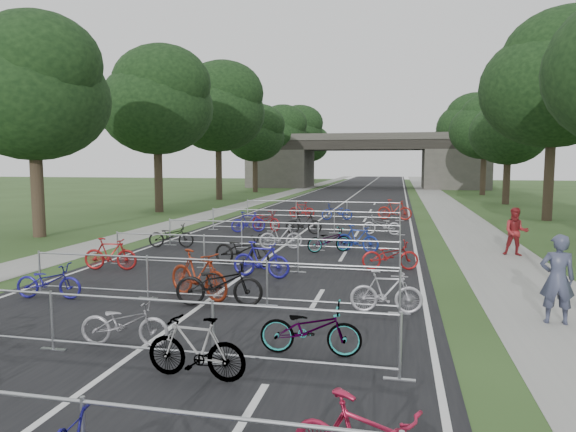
{
  "coord_description": "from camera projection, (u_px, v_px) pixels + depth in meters",
  "views": [
    {
      "loc": [
        4.53,
        -4.28,
        3.39
      ],
      "look_at": [
        -0.09,
        17.03,
        1.1
      ],
      "focal_mm": 32.0,
      "sensor_mm": 36.0,
      "label": 1
    }
  ],
  "objects": [
    {
      "name": "road",
      "position": [
        355.0,
        194.0,
        54.06
      ],
      "size": [
        11.0,
        140.0,
        0.01
      ],
      "primitive_type": "cube",
      "color": "black",
      "rests_on": "ground"
    },
    {
      "name": "sidewalk_right",
      "position": [
        434.0,
        195.0,
        52.38
      ],
      "size": [
        3.0,
        140.0,
        0.01
      ],
      "primitive_type": "cube",
      "color": "gray",
      "rests_on": "ground"
    },
    {
      "name": "sidewalk_left",
      "position": [
        286.0,
        194.0,
        55.65
      ],
      "size": [
        2.0,
        140.0,
        0.01
      ],
      "primitive_type": "cube",
      "color": "gray",
      "rests_on": "ground"
    },
    {
      "name": "lane_markings",
      "position": [
        355.0,
        194.0,
        54.07
      ],
      "size": [
        0.12,
        140.0,
        0.0
      ],
      "primitive_type": "cube",
      "color": "silver",
      "rests_on": "ground"
    },
    {
      "name": "overpass_bridge",
      "position": [
        365.0,
        161.0,
        68.27
      ],
      "size": [
        31.0,
        8.0,
        7.05
      ],
      "color": "#43413C",
      "rests_on": "ground"
    },
    {
      "name": "tree_left_0",
      "position": [
        33.0,
        92.0,
        22.67
      ],
      "size": [
        6.72,
        6.72,
        10.25
      ],
      "color": "#33261C",
      "rests_on": "ground"
    },
    {
      "name": "tree_left_1",
      "position": [
        157.0,
        103.0,
        34.25
      ],
      "size": [
        7.56,
        7.56,
        11.53
      ],
      "color": "#33261C",
      "rests_on": "ground"
    },
    {
      "name": "tree_right_1",
      "position": [
        556.0,
        82.0,
        29.02
      ],
      "size": [
        8.18,
        8.18,
        12.47
      ],
      "color": "#33261C",
      "rests_on": "ground"
    },
    {
      "name": "tree_left_2",
      "position": [
        219.0,
        109.0,
        45.83
      ],
      "size": [
        8.4,
        8.4,
        12.81
      ],
      "color": "#33261C",
      "rests_on": "ground"
    },
    {
      "name": "tree_right_2",
      "position": [
        510.0,
        130.0,
        40.89
      ],
      "size": [
        6.16,
        6.16,
        9.39
      ],
      "color": "#33261C",
      "rests_on": "ground"
    },
    {
      "name": "tree_left_3",
      "position": [
        256.0,
        135.0,
        57.66
      ],
      "size": [
        6.72,
        6.72,
        10.25
      ],
      "color": "#33261C",
      "rests_on": "ground"
    },
    {
      "name": "tree_right_3",
      "position": [
        486.0,
        128.0,
        52.45
      ],
      "size": [
        7.17,
        7.17,
        10.93
      ],
      "color": "#33261C",
      "rests_on": "ground"
    },
    {
      "name": "tree_left_4",
      "position": [
        280.0,
        133.0,
        69.24
      ],
      "size": [
        7.56,
        7.56,
        11.53
      ],
      "color": "#33261C",
      "rests_on": "ground"
    },
    {
      "name": "tree_right_4",
      "position": [
        471.0,
        126.0,
        64.01
      ],
      "size": [
        8.18,
        8.18,
        12.47
      ],
      "color": "#33261C",
      "rests_on": "ground"
    },
    {
      "name": "tree_left_5",
      "position": [
        297.0,
        132.0,
        80.82
      ],
      "size": [
        8.4,
        8.4,
        12.81
      ],
      "color": "#33261C",
      "rests_on": "ground"
    },
    {
      "name": "tree_right_5",
      "position": [
        459.0,
        145.0,
        75.88
      ],
      "size": [
        6.16,
        6.16,
        9.39
      ],
      "color": "#33261C",
      "rests_on": "ground"
    },
    {
      "name": "tree_left_6",
      "position": [
        310.0,
        145.0,
        92.65
      ],
      "size": [
        6.72,
        6.72,
        10.25
      ],
      "color": "#33261C",
      "rests_on": "ground"
    },
    {
      "name": "tree_right_6",
      "position": [
        452.0,
        141.0,
        87.44
      ],
      "size": [
        7.17,
        7.17,
        10.93
      ],
      "color": "#33261C",
      "rests_on": "ground"
    },
    {
      "name": "barrier_row_1",
      "position": [
        130.0,
        327.0,
        8.91
      ],
      "size": [
        9.7,
        0.08,
        1.1
      ],
      "color": "#9FA2A6",
      "rests_on": "ground"
    },
    {
      "name": "barrier_row_2",
      "position": [
        206.0,
        280.0,
        12.41
      ],
      "size": [
        9.7,
        0.08,
        1.1
      ],
      "color": "#9FA2A6",
      "rests_on": "ground"
    },
    {
      "name": "barrier_row_3",
      "position": [
        250.0,
        253.0,
        16.1
      ],
      "size": [
        9.7,
        0.08,
        1.1
      ],
      "color": "#9FA2A6",
      "rests_on": "ground"
    },
    {
      "name": "barrier_row_4",
      "position": [
        279.0,
        236.0,
        19.99
      ],
      "size": [
        9.7,
        0.08,
        1.1
      ],
      "color": "#9FA2A6",
      "rests_on": "ground"
    },
    {
      "name": "barrier_row_5",
      "position": [
        303.0,
        221.0,
        24.85
      ],
      "size": [
        9.7,
        0.08,
        1.1
      ],
      "color": "#9FA2A6",
      "rests_on": "ground"
    },
    {
      "name": "barrier_row_6",
      "position": [
        321.0,
        210.0,
        30.68
      ],
      "size": [
        9.7,
        0.08,
        1.1
      ],
      "color": "#9FA2A6",
      "rests_on": "ground"
    },
    {
      "name": "bike_5",
      "position": [
        125.0,
        323.0,
        9.44
      ],
      "size": [
        1.72,
        0.78,
        0.87
      ],
      "primitive_type": "imported",
      "rotation": [
        0.0,
        0.0,
        1.69
      ],
      "color": "gray",
      "rests_on": "ground"
    },
    {
      "name": "bike_6",
      "position": [
        196.0,
        348.0,
        8.0
      ],
      "size": [
        1.69,
        0.58,
        1.0
      ],
      "primitive_type": "imported",
      "rotation": [
        0.0,
        0.0,
        4.65
      ],
      "color": "#9FA2A6",
      "rests_on": "ground"
    },
    {
      "name": "bike_7",
      "position": [
        311.0,
        329.0,
        9.0
      ],
      "size": [
        1.82,
        0.69,
        0.95
      ],
      "primitive_type": "imported",
      "rotation": [
        0.0,
        0.0,
        1.6
      ],
      "color": "#9FA2A6",
      "rests_on": "ground"
    },
    {
      "name": "bike_8",
      "position": [
        49.0,
        282.0,
        12.73
      ],
      "size": [
        1.73,
        0.79,
        0.88
      ],
      "primitive_type": "imported",
      "rotation": [
        0.0,
        0.0,
        1.7
      ],
      "color": "navy",
      "rests_on": "ground"
    },
    {
      "name": "bike_9",
      "position": [
        198.0,
        275.0,
        12.73
      ],
      "size": [
        2.07,
        1.39,
        1.21
      ],
      "primitive_type": "imported",
      "rotation": [
        0.0,
        0.0,
        1.12
      ],
      "color": "maroon",
      "rests_on": "ground"
    },
    {
      "name": "bike_10",
      "position": [
        219.0,
        284.0,
        12.07
      ],
      "size": [
        2.16,
        1.03,
        1.09
      ],
      "primitive_type": "imported",
      "rotation": [
        0.0,
        0.0,
        1.72
      ],
      "color": "black",
      "rests_on": "ground"
    },
    {
      "name": "bike_11",
      "position": [
        386.0,
        292.0,
        11.5
      ],
      "size": [
        1.65,
        0.58,
        0.97
      ],
      "primitive_type": "imported",
      "rotation": [
        0.0,
        0.0,
        1.65
      ],
      "color": "#A9A7AF",
      "rests_on": "ground"
    },
    {
      "name": "bike_12",
      "position": [
        110.0,
        254.0,
        16.11
      ],
      "size": [
        1.75,
        0.7,
        1.02
      ],
      "primitive_type": "imported",
      "rotation": [
        0.0,
        0.0,
        1.7
      ],
      "color": "maroon",
      "rests_on": "ground"
    },
    {
      "name": "bike_13",
      "position": [
        242.0,
        250.0,
        16.67
      ],
      "size": [
        2.18,
        1.24,
        1.08
      ],
      "primitive_type": "imported",
      "rotation": [
        0.0,
        0.0,
        1.3
      ],
      "color": "black",
      "rests_on": "ground"
    },
    {
      "name": "bike_14",
      "position": [
        261.0,
        260.0,
        15.05
      ],
      "size": [
        1.82,
        0.72,
        1.07
      ],
      "primitive_type": "imported",
      "rotation": [
        0.0,
        0.0,
        1.45
      ],
      "color": "navy",
      "rests_on": "ground"
    },
    {
      "name": "bike_15",
      "position": [
        390.0,
        256.0,
        16.14
      ],
      "size": [
        1.86,
        0.97,
        0.93
      ],
      "primitive_type": "imported",
      "rotation": [
        0.0,
        0.0,
        1.78
      ],
      "color": "maroon",
      "rests_on": "ground"
    },
    {
      "name": "bike_16",
      "position": [
        171.0,
        236.0,
        20.4
      ],
      "size": [
        1.89,
        0.96,
        0.95
      ],
      "primitive_type": "imported",
      "rotation": [
        0.0,
        0.0,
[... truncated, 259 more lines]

